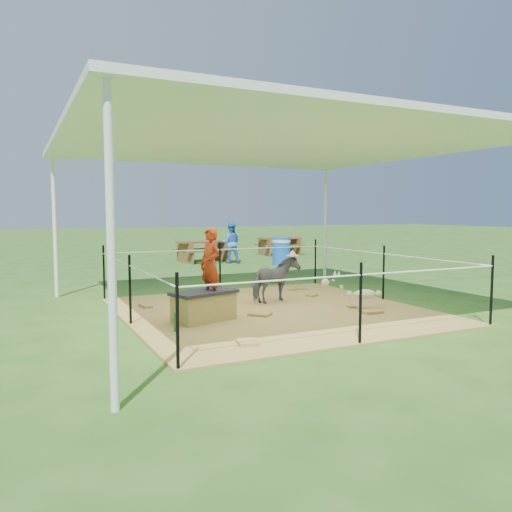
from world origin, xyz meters
name	(u,v)px	position (x,y,z in m)	size (l,w,h in m)	color
ground	(272,312)	(0.00, 0.00, 0.00)	(90.00, 90.00, 0.00)	#2D5919
hay_patch	(272,311)	(0.00, 0.00, 0.01)	(4.60, 4.60, 0.03)	brown
canopy_tent	(273,141)	(0.00, 0.00, 2.69)	(6.30, 6.30, 2.90)	silver
rope_fence	(272,272)	(0.00, 0.00, 0.64)	(4.54, 4.54, 1.00)	black
straw_bale	(204,307)	(-1.26, -0.28, 0.22)	(0.87, 0.44, 0.39)	olive
dark_cloth	(204,292)	(-1.26, -0.28, 0.44)	(0.93, 0.48, 0.05)	black
woman	(210,258)	(-1.16, -0.28, 0.94)	(0.38, 0.25, 1.05)	#B32E11
green_bottle	(176,322)	(-1.81, -0.73, 0.15)	(0.07, 0.07, 0.24)	#176A25
pony	(275,280)	(0.38, 0.60, 0.42)	(0.42, 0.93, 0.78)	#494A4E
pink_hat	(275,254)	(0.38, 0.60, 0.87)	(0.24, 0.24, 0.11)	pink
foal	(365,292)	(1.39, -0.56, 0.30)	(0.97, 0.54, 0.54)	beige
trash_barrel	(281,251)	(3.57, 6.21, 0.42)	(0.54, 0.54, 0.83)	blue
picnic_table_near	(203,251)	(1.75, 8.10, 0.34)	(1.63, 1.18, 0.68)	brown
picnic_table_far	(279,246)	(5.24, 9.39, 0.33)	(1.58, 1.14, 0.66)	#55391D
distant_person	(231,243)	(2.41, 7.37, 0.64)	(0.62, 0.48, 1.28)	#3978D5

